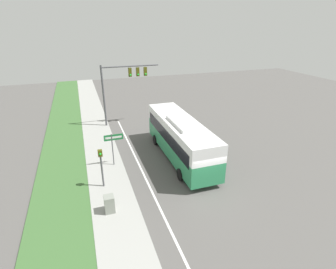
{
  "coord_description": "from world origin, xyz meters",
  "views": [
    {
      "loc": [
        -7.32,
        -13.56,
        10.5
      ],
      "look_at": [
        -0.79,
        5.54,
        1.81
      ],
      "focal_mm": 28.0,
      "sensor_mm": 36.0,
      "label": 1
    }
  ],
  "objects_px": {
    "bus": "(180,136)",
    "utility_cabinet": "(109,204)",
    "street_sign": "(113,143)",
    "signal_gantry": "(122,81)",
    "pedestrian_signal": "(101,162)"
  },
  "relations": [
    {
      "from": "pedestrian_signal",
      "to": "utility_cabinet",
      "type": "xyz_separation_m",
      "value": [
        0.07,
        -2.8,
        -1.32
      ]
    },
    {
      "from": "pedestrian_signal",
      "to": "street_sign",
      "type": "xyz_separation_m",
      "value": [
        1.18,
        2.77,
        -0.01
      ]
    },
    {
      "from": "bus",
      "to": "street_sign",
      "type": "bearing_deg",
      "value": 175.31
    },
    {
      "from": "bus",
      "to": "utility_cabinet",
      "type": "height_order",
      "value": "bus"
    },
    {
      "from": "pedestrian_signal",
      "to": "street_sign",
      "type": "distance_m",
      "value": 3.0
    },
    {
      "from": "bus",
      "to": "pedestrian_signal",
      "type": "relative_size",
      "value": 3.56
    },
    {
      "from": "bus",
      "to": "pedestrian_signal",
      "type": "distance_m",
      "value": 6.94
    },
    {
      "from": "bus",
      "to": "utility_cabinet",
      "type": "bearing_deg",
      "value": -141.65
    },
    {
      "from": "signal_gantry",
      "to": "street_sign",
      "type": "xyz_separation_m",
      "value": [
        -2.44,
        -8.91,
        -2.84
      ]
    },
    {
      "from": "street_sign",
      "to": "pedestrian_signal",
      "type": "bearing_deg",
      "value": -113.05
    },
    {
      "from": "street_sign",
      "to": "signal_gantry",
      "type": "bearing_deg",
      "value": 74.67
    },
    {
      "from": "bus",
      "to": "utility_cabinet",
      "type": "distance_m",
      "value": 8.35
    },
    {
      "from": "signal_gantry",
      "to": "pedestrian_signal",
      "type": "bearing_deg",
      "value": -107.22
    },
    {
      "from": "pedestrian_signal",
      "to": "utility_cabinet",
      "type": "relative_size",
      "value": 2.7
    },
    {
      "from": "signal_gantry",
      "to": "bus",
      "type": "bearing_deg",
      "value": -72.65
    }
  ]
}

